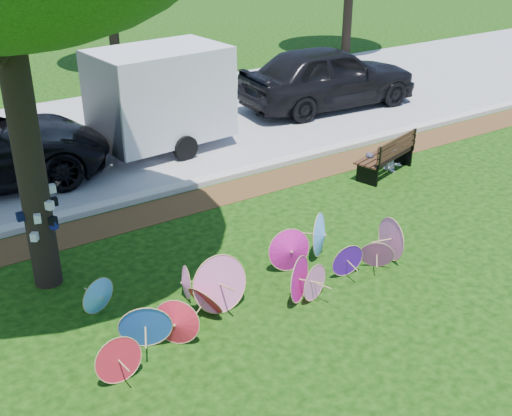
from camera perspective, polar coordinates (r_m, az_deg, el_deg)
The scene contains 10 objects.
ground at distance 9.69m, azimuth 4.11°, elevation -9.84°, with size 90.00×90.00×0.00m, color black.
mulch_strip at distance 13.03m, azimuth -7.91°, elevation -0.08°, with size 90.00×1.00×0.01m, color #472D16.
curb at distance 13.58m, azimuth -9.23°, elevation 1.21°, with size 90.00×0.30×0.12m, color #B7B5AD.
street at distance 17.23m, azimuth -15.09°, elevation 5.81°, with size 90.00×8.00×0.01m, color gray.
parasol_pile at distance 9.96m, azimuth 0.34°, elevation -6.17°, with size 5.63×1.78×0.92m.
dark_pickup at distance 19.35m, azimuth 6.47°, elevation 11.54°, with size 2.18×5.41×1.84m, color black.
cargo_trailer at distance 15.86m, azimuth -8.45°, elevation 10.00°, with size 3.12×1.98×2.78m, color silver.
park_bench at distance 14.75m, azimuth 11.32°, elevation 4.70°, with size 1.73×0.66×0.90m, color black, non-canonical shape.
person_left at distance 14.52m, azimuth 10.21°, elevation 4.78°, with size 0.38×0.25×1.05m, color #353849.
person_right at distance 14.99m, azimuth 12.18°, elevation 5.23°, with size 0.50×0.39×1.03m, color silver.
Camera 1 is at (-4.89, -6.18, 5.64)m, focal length 45.00 mm.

